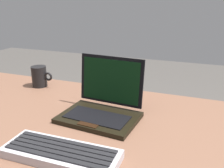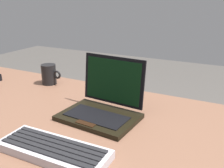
% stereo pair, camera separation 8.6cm
% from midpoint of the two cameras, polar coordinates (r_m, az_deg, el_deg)
% --- Properties ---
extents(desk, '(1.74, 0.72, 0.74)m').
position_cam_midpoint_polar(desk, '(0.94, -2.35, -13.99)').
color(desk, brown).
rests_on(desk, ground).
extents(laptop_front, '(0.28, 0.23, 0.21)m').
position_cam_midpoint_polar(laptop_front, '(0.90, 0.66, -4.95)').
color(laptop_front, black).
rests_on(laptop_front, desk).
extents(external_keyboard, '(0.32, 0.12, 0.03)m').
position_cam_midpoint_polar(external_keyboard, '(0.72, -9.73, -14.56)').
color(external_keyboard, '#BBB5BD').
rests_on(external_keyboard, desk).
extents(coffee_mug, '(0.11, 0.07, 0.10)m').
position_cam_midpoint_polar(coffee_mug, '(1.26, -12.17, 2.13)').
color(coffee_mug, black).
rests_on(coffee_mug, desk).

